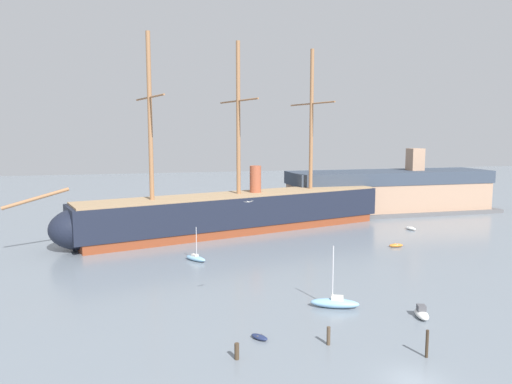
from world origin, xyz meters
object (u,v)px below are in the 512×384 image
at_px(tall_ship, 239,212).
at_px(sailboat_near_centre, 335,302).
at_px(mooring_piling_right_pair, 427,344).
at_px(motorboat_far_left, 83,242).
at_px(dinghy_far_right, 411,228).
at_px(motorboat_distant_centre, 244,220).
at_px(dinghy_foreground_left, 259,337).
at_px(dinghy_alongside_stern, 396,245).
at_px(dockside_warehouse_right, 390,192).
at_px(seagull_in_flight, 248,202).
at_px(mooring_piling_nearest, 329,336).
at_px(mooring_piling_left_pair, 237,351).
at_px(motorboat_foreground_right, 422,313).
at_px(sailboat_alongside_bow, 196,258).

xyz_separation_m(tall_ship, sailboat_near_centre, (1.45, -41.88, -3.29)).
bearing_deg(mooring_piling_right_pair, motorboat_far_left, 122.57).
bearing_deg(dinghy_far_right, motorboat_distant_centre, 153.94).
distance_m(dinghy_foreground_left, motorboat_distant_centre, 56.63).
relative_size(dinghy_alongside_stern, dockside_warehouse_right, 0.05).
bearing_deg(dockside_warehouse_right, dinghy_far_right, -108.25).
bearing_deg(dinghy_far_right, seagull_in_flight, -138.19).
height_order(sailboat_near_centre, mooring_piling_nearest, sailboat_near_centre).
height_order(dinghy_far_right, mooring_piling_right_pair, mooring_piling_right_pair).
height_order(dinghy_alongside_stern, dinghy_far_right, dinghy_far_right).
relative_size(dinghy_far_right, mooring_piling_left_pair, 1.88).
bearing_deg(motorboat_far_left, dinghy_far_right, -2.02).
distance_m(dinghy_far_right, mooring_piling_nearest, 56.15).
height_order(motorboat_foreground_right, sailboat_near_centre, sailboat_near_centre).
xyz_separation_m(tall_ship, motorboat_foreground_right, (8.91, -46.59, -3.42)).
bearing_deg(dinghy_alongside_stern, motorboat_far_left, 164.22).
bearing_deg(dockside_warehouse_right, seagull_in_flight, -130.30).
distance_m(dinghy_alongside_stern, dockside_warehouse_right, 35.69).
bearing_deg(motorboat_foreground_right, dockside_warehouse_right, 62.97).
relative_size(mooring_piling_nearest, mooring_piling_right_pair, 0.69).
bearing_deg(dinghy_alongside_stern, motorboat_distant_centre, 126.33).
bearing_deg(mooring_piling_left_pair, tall_ship, 77.54).
bearing_deg(dockside_warehouse_right, motorboat_distant_centre, -172.72).
relative_size(motorboat_foreground_right, mooring_piling_right_pair, 1.32).
distance_m(motorboat_foreground_right, mooring_piling_left_pair, 20.61).
bearing_deg(mooring_piling_right_pair, dinghy_foreground_left, 151.46).
bearing_deg(motorboat_distant_centre, motorboat_far_left, -157.82).
xyz_separation_m(mooring_piling_nearest, seagull_in_flight, (-5.70, 6.61, 11.28)).
bearing_deg(dinghy_alongside_stern, mooring_piling_left_pair, -136.38).
relative_size(dinghy_far_right, motorboat_distant_centre, 0.61).
distance_m(motorboat_distant_centre, seagull_in_flight, 53.95).
bearing_deg(sailboat_alongside_bow, mooring_piling_left_pair, -91.04).
bearing_deg(dockside_warehouse_right, mooring_piling_right_pair, -117.49).
bearing_deg(motorboat_foreground_right, tall_ship, 100.83).
relative_size(motorboat_distant_centre, dockside_warehouse_right, 0.08).
relative_size(tall_ship, motorboat_foreground_right, 22.79).
relative_size(tall_ship, dockside_warehouse_right, 1.39).
relative_size(sailboat_alongside_bow, seagull_in_flight, 4.92).
xyz_separation_m(mooring_piling_nearest, mooring_piling_right_pair, (7.00, -4.28, 0.37)).
height_order(dinghy_alongside_stern, motorboat_distant_centre, motorboat_distant_centre).
xyz_separation_m(motorboat_foreground_right, sailboat_near_centre, (-7.46, 4.71, 0.14)).
bearing_deg(mooring_piling_nearest, sailboat_near_centre, 62.90).
height_order(dinghy_foreground_left, dinghy_alongside_stern, dinghy_alongside_stern).
bearing_deg(seagull_in_flight, motorboat_foreground_right, -9.88).
distance_m(sailboat_near_centre, mooring_piling_left_pair, 15.56).
bearing_deg(motorboat_far_left, dockside_warehouse_right, 14.36).
bearing_deg(dinghy_foreground_left, seagull_in_flight, 90.77).
height_order(motorboat_far_left, seagull_in_flight, seagull_in_flight).
height_order(dinghy_far_right, seagull_in_flight, seagull_in_flight).
xyz_separation_m(dinghy_far_right, seagull_in_flight, (-41.23, -36.87, 11.81)).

